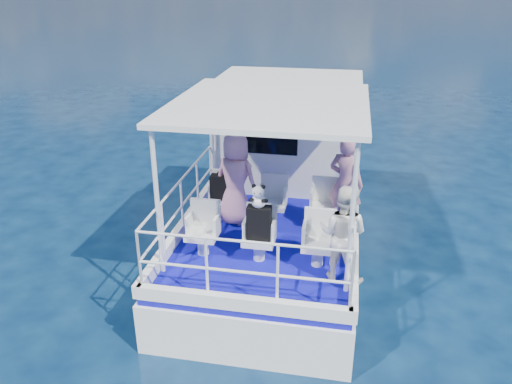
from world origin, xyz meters
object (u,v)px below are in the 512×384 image
passenger_stbd_aft (343,234)px  backpack_center (259,223)px  panda (259,196)px  passenger_port_fwd (236,179)px

passenger_stbd_aft → backpack_center: passenger_stbd_aft is taller
passenger_stbd_aft → panda: bearing=5.9°
passenger_stbd_aft → panda: passenger_stbd_aft is taller
passenger_port_fwd → panda: size_ratio=4.58×
passenger_port_fwd → backpack_center: passenger_port_fwd is taller
passenger_port_fwd → passenger_stbd_aft: (1.87, -1.46, -0.10)m
passenger_port_fwd → panda: passenger_port_fwd is taller
backpack_center → passenger_port_fwd: bearing=117.6°
passenger_port_fwd → panda: (0.62, -1.22, 0.27)m
passenger_port_fwd → backpack_center: (0.63, -1.19, -0.18)m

